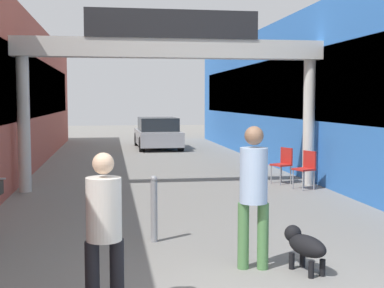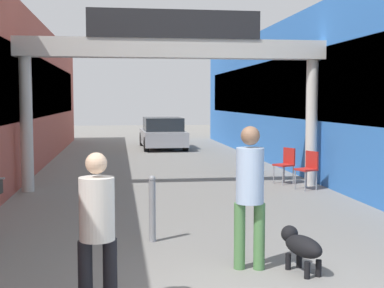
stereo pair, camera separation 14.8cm
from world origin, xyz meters
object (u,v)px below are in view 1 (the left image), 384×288
(bollard_post_metal, at_px, (154,208))
(cafe_chair_red_nearer, at_px, (306,166))
(dog_on_leash, at_px, (304,245))
(pedestrian_companion, at_px, (104,224))
(parked_car_silver, at_px, (158,133))
(pedestrian_with_dog, at_px, (254,187))
(cafe_chair_red_farther, at_px, (283,162))

(bollard_post_metal, xyz_separation_m, cafe_chair_red_nearer, (3.89, 4.12, 0.04))
(dog_on_leash, relative_size, bollard_post_metal, 0.76)
(pedestrian_companion, xyz_separation_m, bollard_post_metal, (0.69, 2.61, -0.40))
(dog_on_leash, bearing_deg, parked_car_silver, 91.01)
(cafe_chair_red_nearer, bearing_deg, dog_on_leash, -110.96)
(pedestrian_with_dog, bearing_deg, bollard_post_metal, 127.31)
(bollard_post_metal, distance_m, cafe_chair_red_farther, 6.21)
(cafe_chair_red_farther, distance_m, parked_car_silver, 10.41)
(dog_on_leash, xyz_separation_m, cafe_chair_red_farther, (1.95, 6.66, 0.22))
(pedestrian_companion, bearing_deg, parked_car_silver, 83.33)
(cafe_chair_red_nearer, bearing_deg, cafe_chair_red_farther, 105.42)
(cafe_chair_red_farther, bearing_deg, cafe_chair_red_nearer, -74.58)
(pedestrian_companion, relative_size, parked_car_silver, 0.39)
(dog_on_leash, bearing_deg, pedestrian_companion, -157.63)
(pedestrian_with_dog, distance_m, cafe_chair_red_farther, 6.97)
(cafe_chair_red_farther, bearing_deg, pedestrian_with_dog, -111.43)
(cafe_chair_red_farther, xyz_separation_m, parked_car_silver, (-2.25, 10.17, 0.10))
(pedestrian_companion, relative_size, dog_on_leash, 2.13)
(dog_on_leash, distance_m, cafe_chair_red_nearer, 6.16)
(pedestrian_with_dog, height_order, cafe_chair_red_nearer, pedestrian_with_dog)
(pedestrian_companion, distance_m, cafe_chair_red_nearer, 8.15)
(cafe_chair_red_farther, bearing_deg, parked_car_silver, 102.47)
(bollard_post_metal, bearing_deg, pedestrian_companion, -104.80)
(cafe_chair_red_nearer, bearing_deg, bollard_post_metal, -133.37)
(dog_on_leash, bearing_deg, bollard_post_metal, 136.04)
(pedestrian_with_dog, height_order, parked_car_silver, pedestrian_with_dog)
(pedestrian_companion, bearing_deg, pedestrian_with_dog, 33.03)
(pedestrian_companion, height_order, dog_on_leash, pedestrian_companion)
(pedestrian_companion, bearing_deg, dog_on_leash, 22.37)
(cafe_chair_red_nearer, height_order, parked_car_silver, parked_car_silver)
(pedestrian_with_dog, height_order, bollard_post_metal, pedestrian_with_dog)
(dog_on_leash, xyz_separation_m, bollard_post_metal, (-1.69, 1.63, 0.17))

